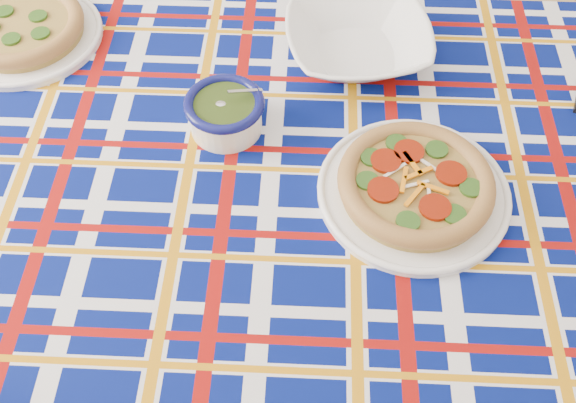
# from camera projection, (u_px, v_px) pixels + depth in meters

# --- Properties ---
(floor) EXTENTS (4.00, 4.00, 0.00)m
(floor) POSITION_uv_depth(u_px,v_px,m) (189.00, 188.00, 2.02)
(floor) COLOR #A67E55
(floor) RESTS_ON ground
(dining_table) EXTENTS (1.64, 1.04, 0.76)m
(dining_table) POSITION_uv_depth(u_px,v_px,m) (310.00, 219.00, 1.11)
(dining_table) COLOR brown
(dining_table) RESTS_ON floor
(tablecloth) EXTENTS (1.68, 1.07, 0.11)m
(tablecloth) POSITION_uv_depth(u_px,v_px,m) (311.00, 210.00, 1.09)
(tablecloth) COLOR #05105E
(tablecloth) RESTS_ON dining_table
(main_focaccia_plate) EXTENTS (0.37, 0.37, 0.06)m
(main_focaccia_plate) POSITION_uv_depth(u_px,v_px,m) (416.00, 183.00, 1.01)
(main_focaccia_plate) COLOR olive
(main_focaccia_plate) RESTS_ON tablecloth
(pesto_bowl) EXTENTS (0.15, 0.15, 0.08)m
(pesto_bowl) POSITION_uv_depth(u_px,v_px,m) (225.00, 111.00, 1.09)
(pesto_bowl) COLOR #1F300D
(pesto_bowl) RESTS_ON tablecloth
(serving_bowl) EXTENTS (0.32, 0.32, 0.07)m
(serving_bowl) POSITION_uv_depth(u_px,v_px,m) (358.00, 41.00, 1.21)
(serving_bowl) COLOR white
(serving_bowl) RESTS_ON tablecloth
(second_focaccia_plate) EXTENTS (0.31, 0.31, 0.06)m
(second_focaccia_plate) POSITION_uv_depth(u_px,v_px,m) (22.00, 27.00, 1.24)
(second_focaccia_plate) COLOR olive
(second_focaccia_plate) RESTS_ON tablecloth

